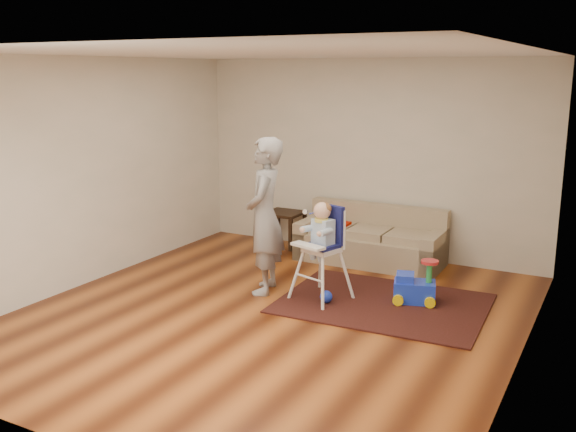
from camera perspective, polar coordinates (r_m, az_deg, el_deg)
The scene contains 9 objects.
ground at distance 6.88m, azimuth -1.60°, elevation -8.81°, with size 5.50×5.50×0.00m, color #431B0A.
room_envelope at distance 6.89m, azimuth 0.50°, elevation 7.32°, with size 5.04×5.52×2.72m.
sofa at distance 8.66m, azimuth 7.29°, elevation -1.73°, with size 1.94×0.81×0.75m.
side_table at distance 9.45m, azimuth -0.33°, elevation -1.13°, with size 0.51×0.51×0.51m, color black, non-canonical shape.
area_rug at distance 7.26m, azimuth 8.44°, elevation -7.68°, with size 2.21×1.66×0.02m, color black.
ride_on_toy at distance 7.27m, azimuth 11.22°, elevation -5.65°, with size 0.45×0.32×0.49m, color blue, non-canonical shape.
toy_ball at distance 7.17m, azimuth 3.41°, elevation -7.17°, with size 0.14×0.14×0.14m, color blue.
high_chair at distance 7.17m, azimuth 3.01°, elevation -3.30°, with size 0.65×0.65×1.13m.
adult at distance 7.35m, azimuth -2.09°, elevation -0.01°, with size 0.66×0.43×1.81m, color gray.
Camera 1 is at (3.20, -5.54, 2.54)m, focal length 40.00 mm.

